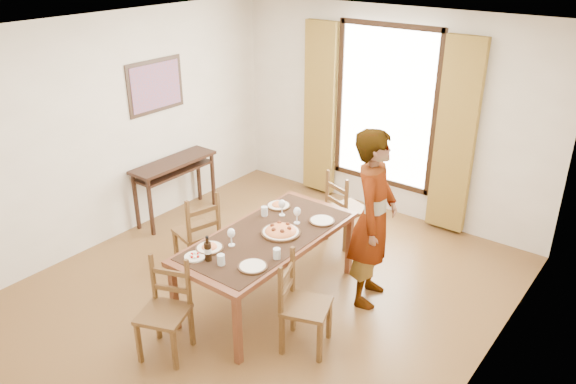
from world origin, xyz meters
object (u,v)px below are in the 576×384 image
Objects in this scene: console_table at (174,169)px; dining_table at (268,240)px; man at (373,219)px; pasta_platter at (281,229)px.

console_table is 0.61× the size of dining_table.
dining_table is at bearing 112.81° from man.
dining_table is at bearing -18.38° from console_table.
console_table is 0.65× the size of man.
dining_table is 1.06× the size of man.
dining_table is 4.89× the size of pasta_platter.
dining_table is 1.07m from man.
console_table is 3.00× the size of pasta_platter.
console_table is 2.28m from dining_table.
console_table is at bearing 72.86° from man.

